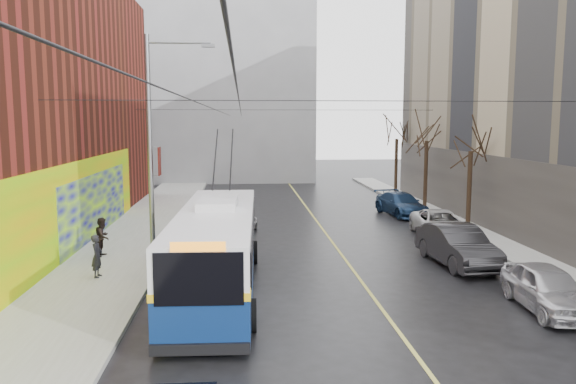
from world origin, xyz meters
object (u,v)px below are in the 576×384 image
at_px(streetlight_pole, 154,145).
at_px(parked_car_d, 401,204).
at_px(pedestrian_b, 103,237).
at_px(following_car, 237,212).
at_px(pedestrian_a, 97,256).
at_px(tree_far, 397,129).
at_px(parked_car_c, 440,224).
at_px(tree_mid, 427,129).
at_px(trolleybus, 217,248).
at_px(parked_car_a, 548,288).
at_px(tree_near, 471,136).
at_px(parked_car_b, 457,245).

height_order(streetlight_pole, parked_car_d, streetlight_pole).
distance_m(parked_car_d, pedestrian_b, 18.35).
bearing_deg(following_car, pedestrian_a, -124.22).
height_order(tree_far, parked_car_c, tree_far).
xyz_separation_m(tree_mid, pedestrian_a, (-17.00, -14.84, -4.33)).
relative_size(trolleybus, parked_car_d, 2.43).
distance_m(streetlight_pole, parked_car_c, 14.54).
bearing_deg(following_car, streetlight_pole, -118.57).
bearing_deg(pedestrian_a, parked_car_a, -103.52).
bearing_deg(parked_car_a, trolleybus, 168.51).
relative_size(trolleybus, pedestrian_a, 7.44).
distance_m(streetlight_pole, tree_near, 16.28).
height_order(tree_far, pedestrian_a, tree_far).
relative_size(streetlight_pole, parked_car_a, 2.19).
distance_m(parked_car_a, parked_car_d, 17.42).
distance_m(tree_far, following_car, 17.17).
height_order(tree_near, tree_mid, tree_mid).
bearing_deg(tree_mid, trolleybus, -127.52).
xyz_separation_m(tree_mid, tree_far, (0.00, 7.00, -0.11)).
relative_size(tree_mid, parked_car_d, 1.41).
bearing_deg(parked_car_d, tree_mid, 30.98).
bearing_deg(trolleybus, tree_mid, 54.19).
distance_m(streetlight_pole, trolleybus, 5.42).
bearing_deg(parked_car_b, tree_near, 60.40).
xyz_separation_m(parked_car_b, pedestrian_b, (-14.38, 2.11, 0.16)).
bearing_deg(tree_far, parked_car_a, -95.46).
height_order(parked_car_b, parked_car_c, parked_car_b).
bearing_deg(tree_far, parked_car_c, -97.41).
xyz_separation_m(tree_far, trolleybus, (-12.63, -23.45, -3.64)).
bearing_deg(parked_car_b, pedestrian_b, 167.58).
distance_m(tree_mid, parked_car_a, 19.88).
bearing_deg(pedestrian_b, trolleybus, -123.81).
bearing_deg(pedestrian_b, following_car, -26.56).
xyz_separation_m(parked_car_c, pedestrian_b, (-15.58, -3.22, 0.30)).
bearing_deg(pedestrian_b, streetlight_pole, -109.27).
xyz_separation_m(streetlight_pole, tree_near, (15.14, 6.00, 0.13)).
bearing_deg(streetlight_pole, parked_car_b, -3.37).
height_order(parked_car_d, following_car, following_car).
relative_size(tree_near, following_car, 1.50).
bearing_deg(tree_far, parked_car_d, -103.29).
height_order(tree_mid, parked_car_a, tree_mid).
height_order(tree_far, parked_car_d, tree_far).
bearing_deg(parked_car_b, parked_car_d, 80.53).
height_order(streetlight_pole, following_car, streetlight_pole).
relative_size(tree_mid, parked_car_c, 1.40).
bearing_deg(parked_car_d, parked_car_c, -99.00).
relative_size(tree_mid, parked_car_a, 1.63).
relative_size(tree_near, parked_car_b, 1.31).
bearing_deg(parked_car_b, tree_far, 77.14).
bearing_deg(parked_car_a, parked_car_d, 92.22).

